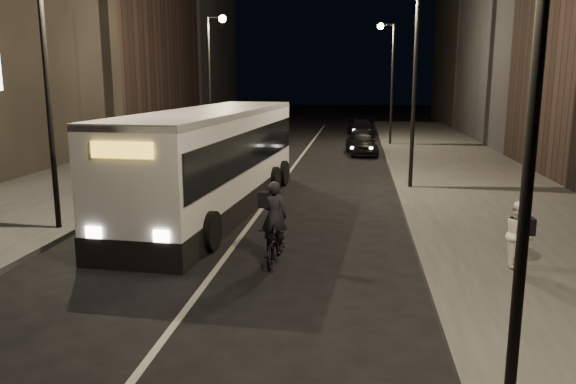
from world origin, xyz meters
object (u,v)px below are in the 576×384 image
(car_mid, at_px, (269,141))
(car_far, at_px, (361,127))
(streetlight_left_far, at_px, (213,66))
(streetlight_right_mid, at_px, (409,59))
(cyclist_on_bicycle, at_px, (275,236))
(streetlight_right_near, at_px, (519,16))
(city_bus, at_px, (214,156))
(streetlight_left_near, at_px, (53,52))
(pedestrian_woman, at_px, (519,234))
(car_near, at_px, (361,143))
(streetlight_right_far, at_px, (389,67))

(car_mid, distance_m, car_far, 12.20)
(streetlight_left_far, xyz_separation_m, car_mid, (2.97, 2.28, -4.73))
(streetlight_left_far, relative_size, car_mid, 2.12)
(streetlight_right_mid, height_order, cyclist_on_bicycle, streetlight_right_mid)
(streetlight_right_near, bearing_deg, city_bus, 121.16)
(streetlight_left_near, relative_size, pedestrian_woman, 5.09)
(streetlight_left_far, xyz_separation_m, car_near, (8.93, 1.19, -4.65))
(streetlight_right_near, bearing_deg, car_mid, 105.22)
(streetlight_right_mid, distance_m, streetlight_right_far, 16.00)
(streetlight_left_near, height_order, car_mid, streetlight_left_near)
(streetlight_right_near, relative_size, streetlight_left_near, 1.00)
(streetlight_right_mid, relative_size, streetlight_left_near, 1.00)
(streetlight_right_far, distance_m, pedestrian_woman, 26.44)
(pedestrian_woman, bearing_deg, car_near, 19.14)
(city_bus, height_order, cyclist_on_bicycle, city_bus)
(streetlight_left_near, height_order, car_far, streetlight_left_near)
(streetlight_right_mid, height_order, streetlight_left_far, same)
(streetlight_right_mid, relative_size, pedestrian_woman, 5.09)
(city_bus, xyz_separation_m, pedestrian_woman, (8.86, -5.47, -0.98))
(streetlight_right_far, xyz_separation_m, cyclist_on_bicycle, (-3.97, -26.07, -4.65))
(streetlight_right_far, xyz_separation_m, streetlight_left_near, (-10.66, -24.00, 0.00))
(streetlight_right_near, xyz_separation_m, city_bus, (-6.93, 11.47, -3.42))
(streetlight_right_near, bearing_deg, streetlight_right_far, 90.00)
(streetlight_left_near, height_order, streetlight_left_far, same)
(car_mid, bearing_deg, streetlight_right_far, -151.98)
(cyclist_on_bicycle, distance_m, car_mid, 22.65)
(city_bus, relative_size, car_near, 3.23)
(streetlight_left_near, height_order, city_bus, streetlight_left_near)
(city_bus, bearing_deg, car_near, 75.77)
(cyclist_on_bicycle, bearing_deg, streetlight_right_far, 83.00)
(pedestrian_woman, height_order, car_near, pedestrian_woman)
(city_bus, xyz_separation_m, car_far, (5.20, 27.46, -1.25))
(cyclist_on_bicycle, relative_size, car_near, 0.52)
(city_bus, relative_size, car_mid, 3.50)
(cyclist_on_bicycle, bearing_deg, streetlight_left_far, 110.11)
(streetlight_right_mid, relative_size, car_mid, 2.12)
(streetlight_right_near, bearing_deg, streetlight_right_mid, 90.00)
(streetlight_right_near, distance_m, streetlight_left_near, 13.33)
(streetlight_right_near, xyz_separation_m, cyclist_on_bicycle, (-3.97, 5.93, -4.65))
(streetlight_left_near, height_order, car_near, streetlight_left_near)
(streetlight_right_mid, height_order, streetlight_left_near, same)
(streetlight_left_far, height_order, car_mid, streetlight_left_far)
(streetlight_right_far, xyz_separation_m, pedestrian_woman, (1.93, -26.00, -4.40))
(city_bus, bearing_deg, car_far, 83.35)
(streetlight_right_far, relative_size, cyclist_on_bicycle, 3.78)
(streetlight_left_near, xyz_separation_m, streetlight_left_far, (0.00, 18.00, 0.00))
(streetlight_left_near, bearing_deg, streetlight_right_far, 66.04)
(car_mid, bearing_deg, streetlight_right_near, 107.42)
(car_mid, bearing_deg, streetlight_left_far, 39.66)
(streetlight_right_far, bearing_deg, streetlight_right_near, -90.00)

